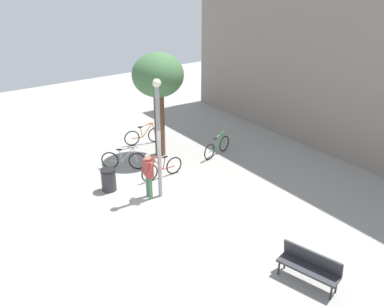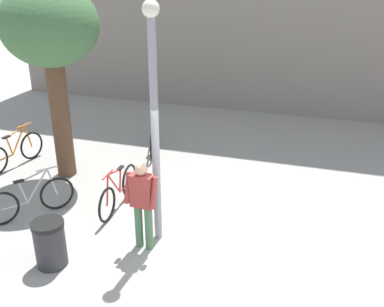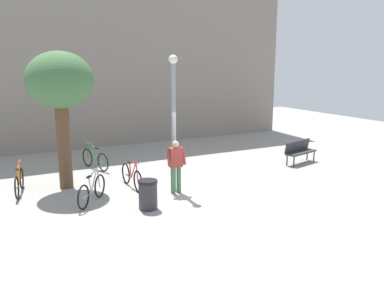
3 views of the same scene
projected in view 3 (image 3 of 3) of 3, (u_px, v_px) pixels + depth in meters
ground_plane at (211, 188)px, 13.62m from camera, size 36.00×36.00×0.00m
building_facade at (116, 51)px, 20.58m from camera, size 18.23×2.00×9.03m
lamppost at (174, 113)px, 13.02m from camera, size 0.28×0.28×4.24m
person_by_lamppost at (176, 163)px, 12.96m from camera, size 0.61×0.32×1.67m
park_bench at (299, 150)px, 16.88m from camera, size 1.67×0.86×0.92m
plaza_tree at (60, 84)px, 13.02m from camera, size 2.09×2.09×4.37m
bicycle_red at (132, 177)px, 13.60m from camera, size 0.08×1.81×0.97m
bicycle_orange at (19, 182)px, 13.02m from camera, size 0.46×1.77×0.97m
bicycle_green at (95, 159)px, 16.02m from camera, size 0.56×1.75×0.97m
bicycle_silver at (92, 190)px, 12.18m from camera, size 1.20×1.42×0.97m
trash_bin at (148, 194)px, 11.68m from camera, size 0.55×0.55×0.84m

